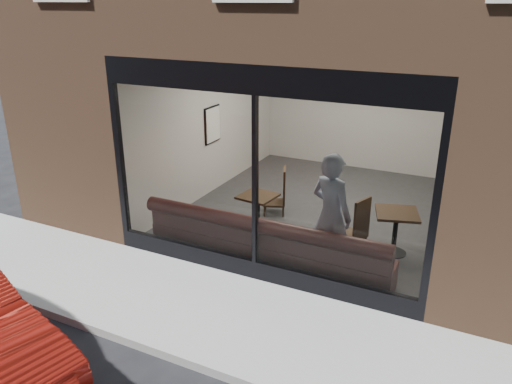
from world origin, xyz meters
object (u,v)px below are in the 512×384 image
at_px(banquette, 266,254).
at_px(cafe_chair_right, 351,235).
at_px(cafe_chair_left, 274,203).
at_px(cafe_table_left, 258,196).
at_px(cafe_table_right, 397,213).
at_px(person, 331,215).

relative_size(banquette, cafe_chair_right, 9.36).
bearing_deg(cafe_chair_left, banquette, 88.50).
bearing_deg(cafe_table_left, cafe_table_right, 7.82).
bearing_deg(cafe_table_left, banquette, -57.34).
relative_size(person, cafe_table_left, 3.23).
relative_size(banquette, cafe_chair_left, 9.85).
height_order(banquette, cafe_table_right, cafe_table_right).
distance_m(cafe_table_right, cafe_chair_right, 0.87).
bearing_deg(person, banquette, 37.44).
height_order(cafe_table_left, cafe_chair_right, cafe_table_left).
bearing_deg(cafe_table_left, cafe_chair_left, 96.40).
height_order(cafe_table_right, cafe_chair_left, cafe_table_right).
bearing_deg(banquette, cafe_chair_left, 110.83).
xyz_separation_m(cafe_chair_left, cafe_chair_right, (1.77, -0.74, 0.00)).
relative_size(cafe_table_left, cafe_chair_right, 1.40).
relative_size(cafe_table_right, cafe_chair_left, 1.65).
bearing_deg(banquette, cafe_table_right, 37.29).
xyz_separation_m(banquette, person, (0.94, 0.27, 0.74)).
xyz_separation_m(banquette, cafe_chair_left, (-0.74, 1.95, 0.01)).
distance_m(person, cafe_chair_right, 1.19).
distance_m(banquette, cafe_chair_right, 1.59).
relative_size(cafe_table_left, cafe_chair_left, 1.48).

